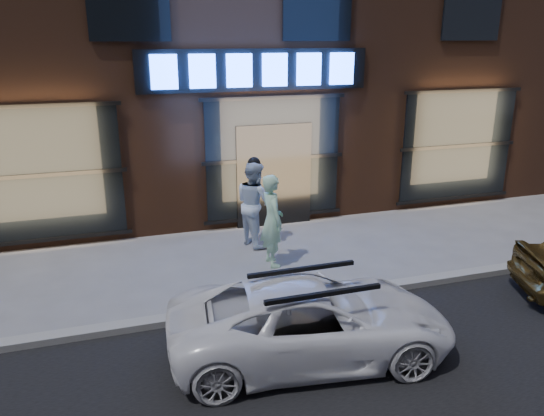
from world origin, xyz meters
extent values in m
plane|color=slate|center=(0.00, 0.00, 0.00)|extent=(90.00, 90.00, 0.00)
cube|color=gray|center=(0.00, 0.00, 0.06)|extent=(60.00, 0.25, 0.12)
cube|color=#54301E|center=(0.00, 8.00, 5.00)|extent=(30.00, 8.00, 10.00)
cube|color=black|center=(-0.40, 3.95, 3.60)|extent=(5.20, 0.06, 0.90)
cube|color=black|center=(0.00, 3.92, 1.20)|extent=(1.80, 0.10, 2.40)
cube|color=#FFBF72|center=(-5.00, 3.98, 1.60)|extent=(3.00, 0.04, 2.60)
cube|color=black|center=(-5.00, 3.94, 1.60)|extent=(3.20, 0.06, 2.80)
cube|color=#FFBF72|center=(0.00, 3.98, 1.60)|extent=(3.00, 0.04, 2.60)
cube|color=black|center=(0.00, 3.94, 1.60)|extent=(3.20, 0.06, 2.80)
cube|color=#FFBF72|center=(5.00, 3.98, 1.60)|extent=(3.00, 0.04, 2.60)
cube|color=black|center=(5.00, 3.94, 1.60)|extent=(3.20, 0.06, 2.80)
cube|color=black|center=(1.00, 3.94, 5.00)|extent=(1.60, 0.06, 1.60)
cube|color=black|center=(5.00, 3.94, 5.00)|extent=(1.60, 0.06, 1.60)
cube|color=#2659FF|center=(-2.40, 3.88, 3.60)|extent=(0.55, 0.12, 0.70)
cube|color=#2659FF|center=(-1.60, 3.88, 3.60)|extent=(0.55, 0.12, 0.70)
cube|color=#2659FF|center=(-0.80, 3.88, 3.60)|extent=(0.55, 0.12, 0.70)
cube|color=#2659FF|center=(0.00, 3.88, 3.60)|extent=(0.55, 0.12, 0.70)
cube|color=#2659FF|center=(0.80, 3.88, 3.60)|extent=(0.55, 0.12, 0.70)
cube|color=#2659FF|center=(1.60, 3.88, 3.60)|extent=(0.55, 0.12, 0.70)
imported|color=#C1FDD9|center=(-0.75, 1.70, 0.91)|extent=(0.47, 0.69, 1.82)
imported|color=white|center=(-0.78, 2.84, 0.92)|extent=(0.92, 1.05, 1.84)
imported|color=white|center=(-1.19, -1.46, 0.55)|extent=(4.15, 2.30, 1.10)
camera|label=1|loc=(-3.67, -7.50, 4.29)|focal=35.00mm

